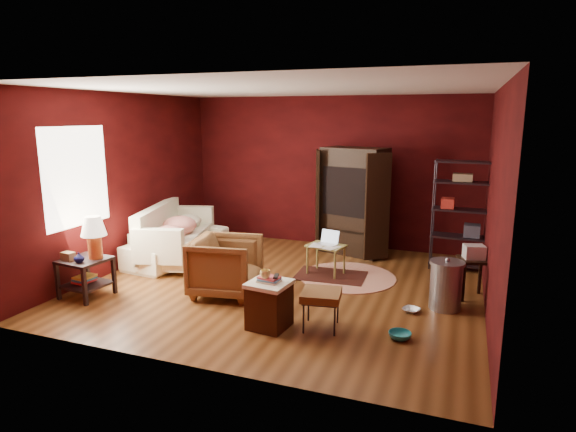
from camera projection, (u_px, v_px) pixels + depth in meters
name	position (u px, v px, depth m)	size (l,w,h in m)	color
room	(280.00, 191.00, 6.77)	(5.54, 5.04, 2.84)	brown
sofa	(178.00, 237.00, 8.27)	(2.01, 0.59, 0.79)	white
armchair	(226.00, 263.00, 6.63)	(0.87, 0.81, 0.89)	black
pet_bowl_steel	(412.00, 304.00, 6.07)	(0.21, 0.05, 0.21)	#ABADB2
pet_bowl_turquoise	(400.00, 328.00, 5.34)	(0.25, 0.08, 0.25)	teal
vase	(79.00, 258.00, 6.35)	(0.13, 0.14, 0.13)	#0C0F3F
mug	(265.00, 273.00, 5.48)	(0.12, 0.10, 0.12)	#E8CC71
side_table	(90.00, 249.00, 6.52)	(0.62, 0.62, 1.12)	black
sofa_cushions	(174.00, 236.00, 8.24)	(1.31, 2.18, 0.85)	white
hamper	(269.00, 304.00, 5.61)	(0.51, 0.51, 0.64)	#472110
footstool	(321.00, 296.00, 5.56)	(0.51, 0.51, 0.45)	black
rug_round	(347.00, 277.00, 7.41)	(1.53, 1.53, 0.01)	beige
rug_oriental	(331.00, 275.00, 7.44)	(1.09, 0.76, 0.01)	#4D1C14
laptop_desk	(326.00, 248.00, 7.46)	(0.63, 0.53, 0.69)	olive
tv_armoire	(353.00, 199.00, 8.54)	(1.44, 1.04, 1.90)	black
wire_shelving	(461.00, 211.00, 7.63)	(0.87, 0.39, 1.76)	#312A32
small_stand	(474.00, 259.00, 6.47)	(0.46, 0.46, 0.74)	black
trash_can	(446.00, 285.00, 6.15)	(0.57, 0.57, 0.68)	#9A99A0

